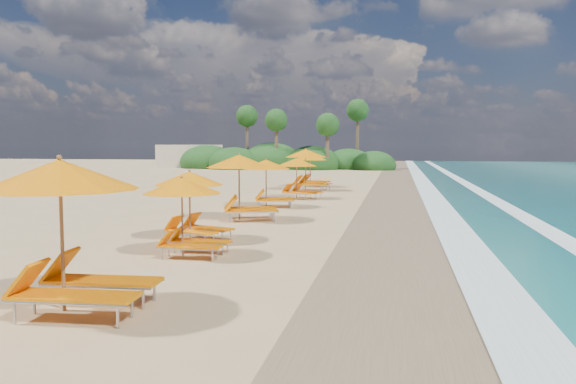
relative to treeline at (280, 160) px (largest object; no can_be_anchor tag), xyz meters
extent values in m
plane|color=tan|center=(9.94, -45.51, -1.00)|extent=(160.00, 160.00, 0.00)
cube|color=#8D7454|center=(13.94, -45.51, -0.99)|extent=(4.00, 160.00, 0.01)
cube|color=white|center=(15.44, -45.51, -0.97)|extent=(1.20, 160.00, 0.01)
cube|color=white|center=(18.44, -45.51, -0.97)|extent=(0.80, 160.00, 0.01)
cylinder|color=olive|center=(8.09, -55.78, 0.27)|extent=(0.06, 0.06, 2.53)
cone|color=orange|center=(8.09, -55.78, 1.32)|extent=(2.77, 2.77, 0.51)
sphere|color=olive|center=(8.09, -55.78, 1.60)|extent=(0.09, 0.09, 0.09)
cylinder|color=olive|center=(8.27, -50.90, -0.03)|extent=(0.05, 0.05, 1.94)
cone|color=orange|center=(8.27, -50.90, 0.78)|extent=(2.00, 2.00, 0.39)
sphere|color=olive|center=(8.27, -50.90, 0.99)|extent=(0.07, 0.07, 0.07)
cylinder|color=olive|center=(7.59, -48.61, 0.00)|extent=(0.05, 0.05, 1.99)
cone|color=orange|center=(7.59, -48.61, 0.83)|extent=(2.60, 2.60, 0.40)
sphere|color=olive|center=(7.59, -48.61, 1.05)|extent=(0.07, 0.07, 0.07)
cylinder|color=olive|center=(7.80, -44.09, 0.21)|extent=(0.06, 0.06, 2.40)
cone|color=orange|center=(7.80, -44.09, 1.20)|extent=(3.13, 3.13, 0.48)
sphere|color=olive|center=(7.80, -44.09, 1.47)|extent=(0.09, 0.09, 0.09)
cylinder|color=olive|center=(7.76, -39.59, 0.06)|extent=(0.05, 0.05, 2.11)
cone|color=orange|center=(7.76, -39.59, 0.93)|extent=(2.66, 2.66, 0.42)
sphere|color=olive|center=(7.76, -39.59, 1.17)|extent=(0.08, 0.08, 0.08)
cylinder|color=olive|center=(8.40, -35.37, 0.04)|extent=(0.05, 0.05, 2.08)
cone|color=orange|center=(8.40, -35.37, 0.90)|extent=(2.88, 2.88, 0.42)
sphere|color=olive|center=(8.40, -35.37, 1.14)|extent=(0.07, 0.07, 0.07)
cylinder|color=olive|center=(8.02, -30.07, 0.25)|extent=(0.06, 0.06, 2.50)
cone|color=orange|center=(8.02, -30.07, 1.29)|extent=(3.05, 3.05, 0.50)
sphere|color=olive|center=(8.02, -30.07, 1.57)|extent=(0.09, 0.09, 0.09)
cylinder|color=olive|center=(7.85, -27.15, 0.10)|extent=(0.05, 0.05, 2.19)
cone|color=orange|center=(7.85, -27.15, 1.01)|extent=(2.50, 2.50, 0.44)
sphere|color=olive|center=(7.85, -27.15, 1.26)|extent=(0.08, 0.08, 0.08)
ellipsoid|color=#163D14|center=(3.94, -0.51, -0.37)|extent=(6.40, 6.40, 4.16)
ellipsoid|color=#163D14|center=(-1.06, 0.49, -0.29)|extent=(7.20, 7.20, 4.68)
ellipsoid|color=#163D14|center=(-5.06, -1.51, -0.41)|extent=(6.00, 6.00, 3.90)
ellipsoid|color=#163D14|center=(7.94, 1.49, -0.45)|extent=(5.60, 5.60, 3.64)
ellipsoid|color=#163D14|center=(-9.06, 0.49, -0.35)|extent=(6.60, 6.60, 4.29)
ellipsoid|color=#163D14|center=(10.94, -0.51, -0.51)|extent=(5.00, 5.00, 3.25)
cylinder|color=brown|center=(5.94, -2.51, 1.50)|extent=(0.36, 0.36, 5.00)
sphere|color=#163D14|center=(5.94, -2.51, 4.00)|extent=(2.60, 2.60, 2.60)
cylinder|color=brown|center=(-0.06, -1.51, 1.80)|extent=(0.36, 0.36, 5.60)
sphere|color=#163D14|center=(-0.06, -1.51, 4.60)|extent=(2.60, 2.60, 2.60)
cylinder|color=brown|center=(-4.06, 0.49, 2.10)|extent=(0.36, 0.36, 6.20)
sphere|color=#163D14|center=(-4.06, 0.49, 5.20)|extent=(2.60, 2.60, 2.60)
cylinder|color=brown|center=(8.94, 1.49, 2.40)|extent=(0.36, 0.36, 6.80)
sphere|color=#163D14|center=(8.94, 1.49, 5.80)|extent=(2.60, 2.60, 2.60)
cube|color=beige|center=(-12.06, 2.49, 0.40)|extent=(7.00, 5.00, 2.80)
camera|label=1|loc=(13.60, -64.15, 1.81)|focal=34.92mm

